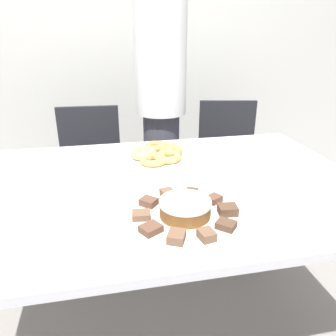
% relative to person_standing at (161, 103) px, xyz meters
% --- Properties ---
extents(ground_plane, '(12.00, 12.00, 0.00)m').
position_rel_person_standing_xyz_m(ground_plane, '(-0.16, -0.83, -0.92)').
color(ground_plane, gray).
extents(wall_back, '(8.00, 0.05, 2.60)m').
position_rel_person_standing_xyz_m(wall_back, '(-0.16, 0.79, 0.38)').
color(wall_back, beige).
rests_on(wall_back, ground_plane).
extents(table, '(1.62, 1.05, 0.78)m').
position_rel_person_standing_xyz_m(table, '(-0.16, -0.83, -0.23)').
color(table, silver).
rests_on(table, ground_plane).
extents(person_standing, '(0.30, 0.30, 1.72)m').
position_rel_person_standing_xyz_m(person_standing, '(0.00, 0.00, 0.00)').
color(person_standing, '#383842').
rests_on(person_standing, ground_plane).
extents(office_chair_left, '(0.46, 0.46, 0.88)m').
position_rel_person_standing_xyz_m(office_chair_left, '(-0.46, 0.03, -0.50)').
color(office_chair_left, black).
rests_on(office_chair_left, ground_plane).
extents(office_chair_right, '(0.52, 0.52, 0.88)m').
position_rel_person_standing_xyz_m(office_chair_right, '(0.48, 0.02, -0.50)').
color(office_chair_right, black).
rests_on(office_chair_right, ground_plane).
extents(plate_cake, '(0.39, 0.39, 0.01)m').
position_rel_person_standing_xyz_m(plate_cake, '(-0.13, -1.11, -0.14)').
color(plate_cake, white).
rests_on(plate_cake, table).
extents(plate_donuts, '(0.37, 0.37, 0.01)m').
position_rel_person_standing_xyz_m(plate_donuts, '(-0.12, -0.56, -0.14)').
color(plate_donuts, white).
rests_on(plate_donuts, table).
extents(frosted_cake, '(0.16, 0.16, 0.05)m').
position_rel_person_standing_xyz_m(frosted_cake, '(-0.13, -1.11, -0.11)').
color(frosted_cake, brown).
rests_on(frosted_cake, plate_cake).
extents(lamington_0, '(0.06, 0.06, 0.02)m').
position_rel_person_standing_xyz_m(lamington_0, '(-0.07, -0.99, -0.12)').
color(lamington_0, '#513828').
rests_on(lamington_0, plate_cake).
extents(lamington_1, '(0.05, 0.06, 0.03)m').
position_rel_person_standing_xyz_m(lamington_1, '(-0.16, -0.98, -0.12)').
color(lamington_1, brown).
rests_on(lamington_1, plate_cake).
extents(lamington_2, '(0.07, 0.07, 0.02)m').
position_rel_person_standing_xyz_m(lamington_2, '(-0.23, -1.02, -0.12)').
color(lamington_2, brown).
rests_on(lamington_2, plate_cake).
extents(lamington_3, '(0.06, 0.05, 0.02)m').
position_rel_person_standing_xyz_m(lamington_3, '(-0.26, -1.10, -0.12)').
color(lamington_3, brown).
rests_on(lamington_3, plate_cake).
extents(lamington_4, '(0.07, 0.07, 0.02)m').
position_rel_person_standing_xyz_m(lamington_4, '(-0.25, -1.18, -0.12)').
color(lamington_4, brown).
rests_on(lamington_4, plate_cake).
extents(lamington_5, '(0.06, 0.07, 0.03)m').
position_rel_person_standing_xyz_m(lamington_5, '(-0.18, -1.24, -0.12)').
color(lamington_5, brown).
rests_on(lamington_5, plate_cake).
extents(lamington_6, '(0.05, 0.06, 0.03)m').
position_rel_person_standing_xyz_m(lamington_6, '(-0.10, -1.25, -0.12)').
color(lamington_6, brown).
rests_on(lamington_6, plate_cake).
extents(lamington_7, '(0.07, 0.07, 0.02)m').
position_rel_person_standing_xyz_m(lamington_7, '(-0.03, -1.20, -0.12)').
color(lamington_7, '#513828').
rests_on(lamington_7, plate_cake).
extents(lamington_8, '(0.06, 0.06, 0.03)m').
position_rel_person_standing_xyz_m(lamington_8, '(0.01, -1.13, -0.12)').
color(lamington_8, '#513828').
rests_on(lamington_8, plate_cake).
extents(lamington_9, '(0.06, 0.06, 0.02)m').
position_rel_person_standing_xyz_m(lamington_9, '(-0.01, -1.04, -0.12)').
color(lamington_9, brown).
rests_on(lamington_9, plate_cake).
extents(donut_0, '(0.11, 0.11, 0.03)m').
position_rel_person_standing_xyz_m(donut_0, '(-0.12, -0.56, -0.12)').
color(donut_0, '#D18E4C').
rests_on(donut_0, plate_donuts).
extents(donut_1, '(0.11, 0.11, 0.03)m').
position_rel_person_standing_xyz_m(donut_1, '(-0.06, -0.50, -0.12)').
color(donut_1, tan).
rests_on(donut_1, plate_donuts).
extents(donut_2, '(0.11, 0.11, 0.04)m').
position_rel_person_standing_xyz_m(donut_2, '(-0.12, -0.48, -0.12)').
color(donut_2, '#C68447').
rests_on(donut_2, plate_donuts).
extents(donut_3, '(0.10, 0.10, 0.03)m').
position_rel_person_standing_xyz_m(donut_3, '(-0.17, -0.51, -0.12)').
color(donut_3, '#E5AD66').
rests_on(donut_3, plate_donuts).
extents(donut_4, '(0.12, 0.12, 0.04)m').
position_rel_person_standing_xyz_m(donut_4, '(-0.19, -0.57, -0.11)').
color(donut_4, '#E5AD66').
rests_on(donut_4, plate_donuts).
extents(donut_5, '(0.12, 0.12, 0.03)m').
position_rel_person_standing_xyz_m(donut_5, '(-0.15, -0.65, -0.12)').
color(donut_5, tan).
rests_on(donut_5, plate_donuts).
extents(donut_6, '(0.12, 0.12, 0.03)m').
position_rel_person_standing_xyz_m(donut_6, '(-0.09, -0.63, -0.12)').
color(donut_6, tan).
rests_on(donut_6, plate_donuts).
extents(donut_7, '(0.11, 0.11, 0.04)m').
position_rel_person_standing_xyz_m(donut_7, '(-0.06, -0.57, -0.12)').
color(donut_7, '#C68447').
rests_on(donut_7, plate_donuts).
extents(napkin, '(0.12, 0.10, 0.01)m').
position_rel_person_standing_xyz_m(napkin, '(0.42, -0.98, -0.14)').
color(napkin, white).
rests_on(napkin, table).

